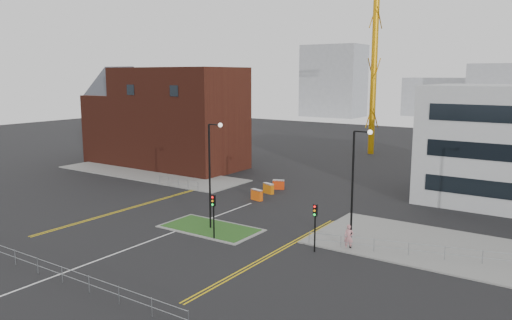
# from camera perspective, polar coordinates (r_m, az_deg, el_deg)

# --- Properties ---
(ground) EXTENTS (200.00, 200.00, 0.00)m
(ground) POSITION_cam_1_polar(r_m,az_deg,el_deg) (39.27, -15.06, -10.03)
(ground) COLOR black
(ground) RESTS_ON ground
(pavement_left) EXTENTS (28.00, 8.00, 0.12)m
(pavement_left) POSITION_cam_1_polar(r_m,az_deg,el_deg) (67.87, -12.12, -1.51)
(pavement_left) COLOR slate
(pavement_left) RESTS_ON ground
(pavement_right) EXTENTS (24.00, 10.00, 0.12)m
(pavement_right) POSITION_cam_1_polar(r_m,az_deg,el_deg) (40.52, 23.65, -9.82)
(pavement_right) COLOR slate
(pavement_right) RESTS_ON ground
(island_kerb) EXTENTS (8.60, 4.60, 0.08)m
(island_kerb) POSITION_cam_1_polar(r_m,az_deg,el_deg) (43.33, -5.22, -7.78)
(island_kerb) COLOR slate
(island_kerb) RESTS_ON ground
(grass_island) EXTENTS (8.00, 4.00, 0.12)m
(grass_island) POSITION_cam_1_polar(r_m,az_deg,el_deg) (43.32, -5.22, -7.76)
(grass_island) COLOR #1B4416
(grass_island) RESTS_ON ground
(brick_building) EXTENTS (24.20, 10.07, 14.24)m
(brick_building) POSITION_cam_1_polar(r_m,az_deg,el_deg) (73.20, -10.54, 4.73)
(brick_building) COLOR #4C1D13
(brick_building) RESTS_ON ground
(streetlamp_island) EXTENTS (1.46, 0.36, 9.18)m
(streetlamp_island) POSITION_cam_1_polar(r_m,az_deg,el_deg) (41.89, -5.10, -0.81)
(streetlamp_island) COLOR black
(streetlamp_island) RESTS_ON ground
(streetlamp_right_near) EXTENTS (1.46, 0.36, 9.18)m
(streetlamp_right_near) POSITION_cam_1_polar(r_m,az_deg,el_deg) (37.46, 11.30, -2.23)
(streetlamp_right_near) COLOR black
(streetlamp_right_near) RESTS_ON ground
(traffic_light_island) EXTENTS (0.28, 0.33, 3.65)m
(traffic_light_island) POSITION_cam_1_polar(r_m,az_deg,el_deg) (39.90, -4.88, -5.54)
(traffic_light_island) COLOR black
(traffic_light_island) RESTS_ON ground
(traffic_light_right) EXTENTS (0.28, 0.33, 3.65)m
(traffic_light_right) POSITION_cam_1_polar(r_m,az_deg,el_deg) (37.28, 6.77, -6.67)
(traffic_light_right) COLOR black
(traffic_light_right) RESTS_ON ground
(railing_front) EXTENTS (24.05, 0.05, 1.10)m
(railing_front) POSITION_cam_1_polar(r_m,az_deg,el_deg) (35.66, -22.55, -11.17)
(railing_front) COLOR gray
(railing_front) RESTS_ON ground
(railing_left) EXTENTS (6.05, 0.05, 1.10)m
(railing_left) POSITION_cam_1_polar(r_m,az_deg,el_deg) (58.73, -8.87, -2.47)
(railing_left) COLOR gray
(railing_left) RESTS_ON ground
(railing_right) EXTENTS (19.05, 5.05, 1.10)m
(railing_right) POSITION_cam_1_polar(r_m,az_deg,el_deg) (38.24, 20.78, -9.65)
(railing_right) COLOR gray
(railing_right) RESTS_ON ground
(centre_line) EXTENTS (0.15, 30.00, 0.01)m
(centre_line) POSITION_cam_1_polar(r_m,az_deg,el_deg) (40.51, -12.90, -9.31)
(centre_line) COLOR silver
(centre_line) RESTS_ON ground
(yellow_left_a) EXTENTS (0.12, 24.00, 0.01)m
(yellow_left_a) POSITION_cam_1_polar(r_m,az_deg,el_deg) (52.05, -13.25, -5.04)
(yellow_left_a) COLOR gold
(yellow_left_a) RESTS_ON ground
(yellow_left_b) EXTENTS (0.12, 24.00, 0.01)m
(yellow_left_b) POSITION_cam_1_polar(r_m,az_deg,el_deg) (51.84, -13.02, -5.09)
(yellow_left_b) COLOR gold
(yellow_left_b) RESTS_ON ground
(yellow_right_a) EXTENTS (0.12, 20.00, 0.01)m
(yellow_right_a) POSITION_cam_1_polar(r_m,az_deg,el_deg) (37.63, 1.83, -10.56)
(yellow_right_a) COLOR gold
(yellow_right_a) RESTS_ON ground
(yellow_right_b) EXTENTS (0.12, 20.00, 0.01)m
(yellow_right_b) POSITION_cam_1_polar(r_m,az_deg,el_deg) (37.48, 2.22, -10.65)
(yellow_right_b) COLOR gold
(yellow_right_b) RESTS_ON ground
(skyline_a) EXTENTS (18.00, 12.00, 22.00)m
(skyline_a) POSITION_cam_1_polar(r_m,az_deg,el_deg) (159.26, 8.85, 8.91)
(skyline_a) COLOR gray
(skyline_a) RESTS_ON ground
(skyline_d) EXTENTS (30.00, 12.00, 12.00)m
(skyline_d) POSITION_cam_1_polar(r_m,az_deg,el_deg) (167.98, 21.79, 6.67)
(skyline_d) COLOR gray
(skyline_d) RESTS_ON ground
(pedestrian) EXTENTS (0.80, 0.64, 1.93)m
(pedestrian) POSITION_cam_1_polar(r_m,az_deg,el_deg) (38.64, 10.56, -8.66)
(pedestrian) COLOR #C37E83
(pedestrian) RESTS_ON ground
(barrier_left) EXTENTS (1.37, 0.93, 1.10)m
(barrier_left) POSITION_cam_1_polar(r_m,az_deg,el_deg) (57.49, 2.59, -2.78)
(barrier_left) COLOR red
(barrier_left) RESTS_ON ground
(barrier_mid) EXTENTS (1.44, 0.84, 1.15)m
(barrier_mid) POSITION_cam_1_polar(r_m,az_deg,el_deg) (55.43, 1.43, -3.21)
(barrier_mid) COLOR #C6620B
(barrier_mid) RESTS_ON ground
(barrier_right) EXTENTS (1.44, 0.75, 1.15)m
(barrier_right) POSITION_cam_1_polar(r_m,az_deg,el_deg) (52.49, 0.09, -3.95)
(barrier_right) COLOR #E0540C
(barrier_right) RESTS_ON ground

